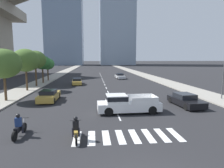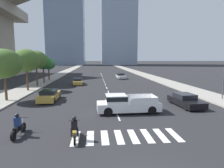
# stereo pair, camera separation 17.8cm
# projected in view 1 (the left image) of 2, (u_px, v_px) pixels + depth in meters

# --- Properties ---
(sidewalk_east) EXTENTS (4.00, 260.00, 0.15)m
(sidewalk_east) POSITION_uv_depth(u_px,v_px,m) (169.00, 83.00, 37.55)
(sidewalk_east) COLOR gray
(sidewalk_east) RESTS_ON ground
(sidewalk_west) EXTENTS (4.00, 260.00, 0.15)m
(sidewalk_west) POSITION_uv_depth(u_px,v_px,m) (36.00, 85.00, 35.07)
(sidewalk_west) COLOR gray
(sidewalk_west) RESTS_ON ground
(crosswalk_near) EXTENTS (6.75, 2.23, 0.01)m
(crosswalk_near) POSITION_uv_depth(u_px,v_px,m) (127.00, 136.00, 11.87)
(crosswalk_near) COLOR silver
(crosswalk_near) RESTS_ON ground
(lane_divider_center) EXTENTS (0.14, 50.00, 0.01)m
(lane_divider_center) POSITION_uv_depth(u_px,v_px,m) (104.00, 82.00, 39.49)
(lane_divider_center) COLOR silver
(lane_divider_center) RESTS_ON ground
(motorcycle_lead) EXTENTS (0.70, 2.10, 1.49)m
(motorcycle_lead) POSITION_uv_depth(u_px,v_px,m) (19.00, 127.00, 11.83)
(motorcycle_lead) COLOR black
(motorcycle_lead) RESTS_ON ground
(motorcycle_third) EXTENTS (0.70, 2.13, 1.49)m
(motorcycle_third) POSITION_uv_depth(u_px,v_px,m) (76.00, 130.00, 11.31)
(motorcycle_third) COLOR black
(motorcycle_third) RESTS_ON ground
(pickup_truck) EXTENTS (5.71, 2.08, 1.67)m
(pickup_truck) POSITION_uv_depth(u_px,v_px,m) (126.00, 104.00, 17.03)
(pickup_truck) COLOR silver
(pickup_truck) RESTS_ON ground
(sedan_gold_0) EXTENTS (1.87, 4.50, 1.31)m
(sedan_gold_0) POSITION_uv_depth(u_px,v_px,m) (49.00, 96.00, 21.80)
(sedan_gold_0) COLOR #B28E38
(sedan_gold_0) RESTS_ON ground
(sedan_silver_1) EXTENTS (2.09, 4.73, 1.32)m
(sedan_silver_1) POSITION_uv_depth(u_px,v_px,m) (120.00, 76.00, 46.09)
(sedan_silver_1) COLOR #B7BABF
(sedan_silver_1) RESTS_ON ground
(sedan_gold_2) EXTENTS (2.12, 4.81, 1.23)m
(sedan_gold_2) POSITION_uv_depth(u_px,v_px,m) (77.00, 82.00, 35.72)
(sedan_gold_2) COLOR #B28E38
(sedan_gold_2) RESTS_ON ground
(sedan_black_3) EXTENTS (2.24, 4.67, 1.27)m
(sedan_black_3) POSITION_uv_depth(u_px,v_px,m) (185.00, 100.00, 19.50)
(sedan_black_3) COLOR black
(sedan_black_3) RESTS_ON ground
(street_tree_nearest) EXTENTS (3.87, 3.87, 5.82)m
(street_tree_nearest) POSITION_uv_depth(u_px,v_px,m) (3.00, 64.00, 20.87)
(street_tree_nearest) COLOR #4C3823
(street_tree_nearest) RESTS_ON sidewalk_west
(street_tree_second) EXTENTS (3.94, 3.94, 6.16)m
(street_tree_second) POSITION_uv_depth(u_px,v_px,m) (25.00, 60.00, 27.67)
(street_tree_second) COLOR #4C3823
(street_tree_second) RESTS_ON sidewalk_west
(street_tree_third) EXTENTS (3.64, 3.64, 6.10)m
(street_tree_third) POSITION_uv_depth(u_px,v_px,m) (35.00, 60.00, 32.28)
(street_tree_third) COLOR #4C3823
(street_tree_third) RESTS_ON sidewalk_west
(street_tree_fourth) EXTENTS (3.16, 3.16, 5.33)m
(street_tree_fourth) POSITION_uv_depth(u_px,v_px,m) (42.00, 63.00, 36.68)
(street_tree_fourth) COLOR #4C3823
(street_tree_fourth) RESTS_ON sidewalk_west
(street_tree_fifth) EXTENTS (2.92, 2.92, 4.84)m
(street_tree_fifth) POSITION_uv_depth(u_px,v_px,m) (48.00, 64.00, 40.91)
(street_tree_fifth) COLOR #4C3823
(street_tree_fifth) RESTS_ON sidewalk_west
(office_tower_center_skyline) EXTENTS (27.01, 28.84, 109.13)m
(office_tower_center_skyline) POSITION_uv_depth(u_px,v_px,m) (117.00, 4.00, 152.30)
(office_tower_center_skyline) COLOR #8C9EB2
(office_tower_center_skyline) RESTS_ON ground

